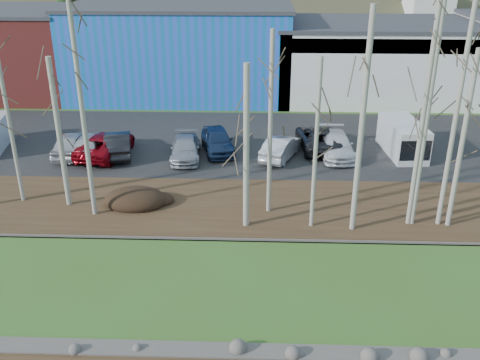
{
  "coord_description": "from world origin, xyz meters",
  "views": [
    {
      "loc": [
        1.34,
        -11.79,
        13.36
      ],
      "look_at": [
        0.45,
        12.61,
        2.5
      ],
      "focal_mm": 40.0,
      "sensor_mm": 36.0,
      "label": 1
    }
  ],
  "objects_px": {
    "van_white": "(404,139)",
    "car_8": "(91,144)",
    "car_0": "(72,144)",
    "car_6": "(318,138)",
    "car_4": "(218,140)",
    "car_3": "(186,148)",
    "car_1": "(118,144)",
    "car_2": "(105,145)",
    "car_7": "(336,145)",
    "car_5": "(281,147)"
  },
  "relations": [
    {
      "from": "car_8",
      "to": "car_2",
      "type": "bearing_deg",
      "value": 176.88
    },
    {
      "from": "car_4",
      "to": "van_white",
      "type": "xyz_separation_m",
      "value": [
        12.64,
        -0.04,
        0.29
      ]
    },
    {
      "from": "car_1",
      "to": "car_7",
      "type": "height_order",
      "value": "car_1"
    },
    {
      "from": "car_3",
      "to": "car_5",
      "type": "distance_m",
      "value": 6.37
    },
    {
      "from": "car_4",
      "to": "car_8",
      "type": "height_order",
      "value": "car_4"
    },
    {
      "from": "car_0",
      "to": "car_2",
      "type": "height_order",
      "value": "car_0"
    },
    {
      "from": "car_2",
      "to": "car_4",
      "type": "xyz_separation_m",
      "value": [
        7.51,
        1.01,
        0.04
      ]
    },
    {
      "from": "car_0",
      "to": "car_6",
      "type": "bearing_deg",
      "value": -174.35
    },
    {
      "from": "car_3",
      "to": "van_white",
      "type": "bearing_deg",
      "value": 0.01
    },
    {
      "from": "car_1",
      "to": "car_6",
      "type": "distance_m",
      "value": 13.79
    },
    {
      "from": "van_white",
      "to": "car_3",
      "type": "bearing_deg",
      "value": 179.8
    },
    {
      "from": "car_2",
      "to": "car_8",
      "type": "relative_size",
      "value": 1.18
    },
    {
      "from": "car_3",
      "to": "car_8",
      "type": "distance_m",
      "value": 6.44
    },
    {
      "from": "van_white",
      "to": "car_8",
      "type": "bearing_deg",
      "value": 177.49
    },
    {
      "from": "car_6",
      "to": "van_white",
      "type": "bearing_deg",
      "value": 164.78
    },
    {
      "from": "car_2",
      "to": "car_6",
      "type": "distance_m",
      "value": 14.61
    },
    {
      "from": "car_2",
      "to": "car_4",
      "type": "distance_m",
      "value": 7.58
    },
    {
      "from": "car_2",
      "to": "car_7",
      "type": "relative_size",
      "value": 1.07
    },
    {
      "from": "car_6",
      "to": "car_7",
      "type": "distance_m",
      "value": 1.66
    },
    {
      "from": "car_1",
      "to": "car_8",
      "type": "height_order",
      "value": "car_8"
    },
    {
      "from": "car_3",
      "to": "car_6",
      "type": "distance_m",
      "value": 9.28
    },
    {
      "from": "car_4",
      "to": "car_6",
      "type": "height_order",
      "value": "car_4"
    },
    {
      "from": "van_white",
      "to": "car_1",
      "type": "bearing_deg",
      "value": 177.26
    },
    {
      "from": "car_6",
      "to": "car_7",
      "type": "relative_size",
      "value": 1.08
    },
    {
      "from": "car_3",
      "to": "van_white",
      "type": "relative_size",
      "value": 0.89
    },
    {
      "from": "car_2",
      "to": "car_8",
      "type": "height_order",
      "value": "car_8"
    },
    {
      "from": "car_8",
      "to": "van_white",
      "type": "bearing_deg",
      "value": -178.14
    },
    {
      "from": "car_5",
      "to": "car_8",
      "type": "relative_size",
      "value": 0.95
    },
    {
      "from": "car_0",
      "to": "van_white",
      "type": "bearing_deg",
      "value": -178.29
    },
    {
      "from": "car_2",
      "to": "van_white",
      "type": "xyz_separation_m",
      "value": [
        20.15,
        0.97,
        0.33
      ]
    },
    {
      "from": "car_2",
      "to": "car_3",
      "type": "xyz_separation_m",
      "value": [
        5.46,
        -0.27,
        -0.09
      ]
    },
    {
      "from": "car_0",
      "to": "car_7",
      "type": "distance_m",
      "value": 17.84
    },
    {
      "from": "car_7",
      "to": "car_8",
      "type": "relative_size",
      "value": 1.1
    },
    {
      "from": "car_5",
      "to": "car_8",
      "type": "bearing_deg",
      "value": 21.49
    },
    {
      "from": "car_7",
      "to": "car_5",
      "type": "bearing_deg",
      "value": -171.94
    },
    {
      "from": "car_1",
      "to": "car_5",
      "type": "height_order",
      "value": "car_1"
    },
    {
      "from": "car_3",
      "to": "car_5",
      "type": "height_order",
      "value": "car_5"
    },
    {
      "from": "car_7",
      "to": "van_white",
      "type": "distance_m",
      "value": 4.61
    },
    {
      "from": "car_7",
      "to": "car_2",
      "type": "bearing_deg",
      "value": -179.4
    },
    {
      "from": "car_0",
      "to": "car_6",
      "type": "xyz_separation_m",
      "value": [
        16.76,
        1.85,
        -0.03
      ]
    },
    {
      "from": "car_1",
      "to": "car_0",
      "type": "bearing_deg",
      "value": -9.78
    },
    {
      "from": "car_6",
      "to": "van_white",
      "type": "relative_size",
      "value": 1.07
    },
    {
      "from": "car_1",
      "to": "car_2",
      "type": "xyz_separation_m",
      "value": [
        -0.8,
        -0.2,
        -0.02
      ]
    },
    {
      "from": "car_2",
      "to": "car_3",
      "type": "height_order",
      "value": "car_2"
    },
    {
      "from": "car_0",
      "to": "car_1",
      "type": "xyz_separation_m",
      "value": [
        3.07,
        0.16,
        -0.01
      ]
    },
    {
      "from": "car_5",
      "to": "car_7",
      "type": "bearing_deg",
      "value": -148.5
    },
    {
      "from": "car_1",
      "to": "car_2",
      "type": "bearing_deg",
      "value": 1.18
    },
    {
      "from": "car_1",
      "to": "car_5",
      "type": "bearing_deg",
      "value": 166.22
    },
    {
      "from": "car_0",
      "to": "car_2",
      "type": "relative_size",
      "value": 0.85
    },
    {
      "from": "car_2",
      "to": "van_white",
      "type": "distance_m",
      "value": 20.17
    }
  ]
}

